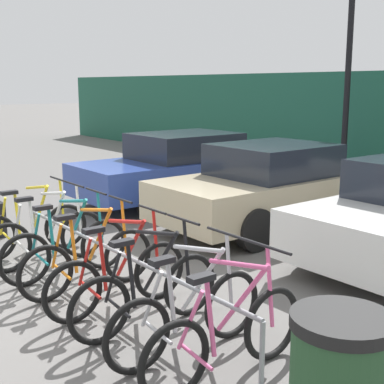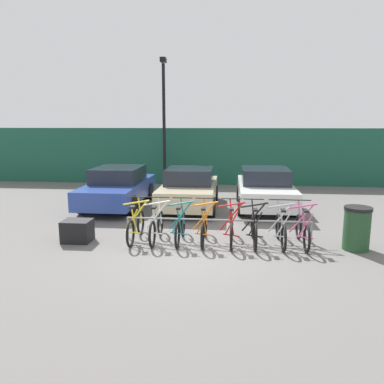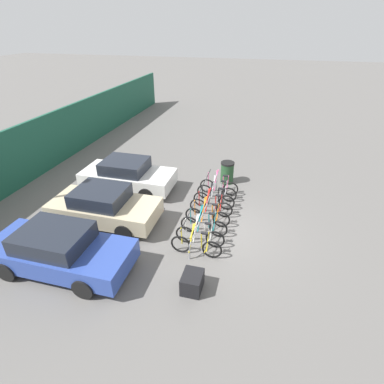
{
  "view_description": "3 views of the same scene",
  "coord_description": "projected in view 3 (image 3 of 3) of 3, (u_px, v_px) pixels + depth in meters",
  "views": [
    {
      "loc": [
        5.53,
        -2.16,
        2.37
      ],
      "look_at": [
        -0.17,
        2.3,
        0.91
      ],
      "focal_mm": 50.0,
      "sensor_mm": 36.0,
      "label": 1
    },
    {
      "loc": [
        0.76,
        -8.45,
        2.96
      ],
      "look_at": [
        -0.23,
        1.41,
        1.11
      ],
      "focal_mm": 35.0,
      "sensor_mm": 36.0,
      "label": 2
    },
    {
      "loc": [
        -8.9,
        -1.26,
        6.65
      ],
      "look_at": [
        0.82,
        1.29,
        0.94
      ],
      "focal_mm": 28.0,
      "sensor_mm": 36.0,
      "label": 3
    }
  ],
  "objects": [
    {
      "name": "bicycle_black",
      "position": [
        214.0,
        200.0,
        12.14
      ],
      "size": [
        0.68,
        1.71,
        1.05
      ],
      "rotation": [
        0.0,
        0.0,
        0.05
      ],
      "color": "black",
      "rests_on": "ground"
    },
    {
      "name": "ground_plane",
      "position": [
        220.0,
        229.0,
        11.05
      ],
      "size": [
        120.0,
        120.0,
        0.0
      ],
      "primitive_type": "plane",
      "color": "#605E5B"
    },
    {
      "name": "bicycle_red",
      "position": [
        211.0,
        207.0,
        11.68
      ],
      "size": [
        0.68,
        1.71,
        1.05
      ],
      "rotation": [
        0.0,
        0.0,
        0.02
      ],
      "color": "black",
      "rests_on": "ground"
    },
    {
      "name": "car_white",
      "position": [
        128.0,
        175.0,
        13.41
      ],
      "size": [
        1.91,
        4.09,
        1.4
      ],
      "color": "silver",
      "rests_on": "ground"
    },
    {
      "name": "cargo_crate",
      "position": [
        192.0,
        282.0,
        8.43
      ],
      "size": [
        0.7,
        0.56,
        0.55
      ],
      "primitive_type": "cube",
      "color": "black",
      "rests_on": "ground"
    },
    {
      "name": "bicycle_teal",
      "position": [
        204.0,
        225.0,
        10.6
      ],
      "size": [
        0.68,
        1.71,
        1.05
      ],
      "rotation": [
        0.0,
        0.0,
        0.03
      ],
      "color": "black",
      "rests_on": "ground"
    },
    {
      "name": "bicycle_yellow",
      "position": [
        196.0,
        246.0,
        9.65
      ],
      "size": [
        0.68,
        1.71,
        1.05
      ],
      "rotation": [
        0.0,
        0.0,
        -0.06
      ],
      "color": "black",
      "rests_on": "ground"
    },
    {
      "name": "car_blue",
      "position": [
        59.0,
        250.0,
        9.0
      ],
      "size": [
        1.91,
        4.38,
        1.4
      ],
      "color": "#2D479E",
      "rests_on": "ground"
    },
    {
      "name": "bicycle_silver",
      "position": [
        217.0,
        192.0,
        12.69
      ],
      "size": [
        0.68,
        1.71,
        1.05
      ],
      "rotation": [
        0.0,
        0.0,
        0.01
      ],
      "color": "black",
      "rests_on": "ground"
    },
    {
      "name": "bicycle_pink",
      "position": [
        219.0,
        186.0,
        13.13
      ],
      "size": [
        0.68,
        1.71,
        1.05
      ],
      "rotation": [
        0.0,
        0.0,
        -0.02
      ],
      "color": "black",
      "rests_on": "ground"
    },
    {
      "name": "car_beige",
      "position": [
        104.0,
        206.0,
        11.14
      ],
      "size": [
        1.91,
        3.99,
        1.4
      ],
      "color": "#C1B28E",
      "rests_on": "ground"
    },
    {
      "name": "bicycle_orange",
      "position": [
        207.0,
        216.0,
        11.11
      ],
      "size": [
        0.68,
        1.71,
        1.05
      ],
      "rotation": [
        0.0,
        0.0,
        0.06
      ],
      "color": "black",
      "rests_on": "ground"
    },
    {
      "name": "bicycle_white",
      "position": [
        200.0,
        236.0,
        10.1
      ],
      "size": [
        0.68,
        1.71,
        1.05
      ],
      "rotation": [
        0.0,
        0.0,
        0.03
      ],
      "color": "black",
      "rests_on": "ground"
    },
    {
      "name": "trash_bin",
      "position": [
        227.0,
        172.0,
        14.03
      ],
      "size": [
        0.63,
        0.63,
        1.03
      ],
      "color": "#234728",
      "rests_on": "ground"
    },
    {
      "name": "bike_rack",
      "position": [
        205.0,
        208.0,
        11.36
      ],
      "size": [
        4.68,
        0.04,
        0.57
      ],
      "color": "gray",
      "rests_on": "ground"
    }
  ]
}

